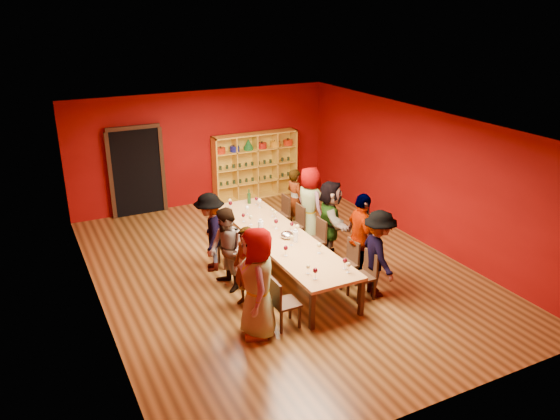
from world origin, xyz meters
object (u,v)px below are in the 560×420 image
Objects in this scene: tasting_table at (280,238)px; chair_person_left_2 at (243,261)px; wine_bottle at (249,198)px; chair_person_right_0 at (366,273)px; person_right_2 at (330,219)px; person_left_3 at (210,232)px; spittoon_bowl at (287,235)px; person_left_2 at (227,250)px; person_right_1 at (361,238)px; chair_person_right_2 at (317,237)px; chair_person_left_0 at (281,301)px; chair_person_right_4 at (282,212)px; person_right_3 at (310,205)px; chair_person_right_1 at (348,260)px; chair_person_left_1 at (259,278)px; shelving_unit at (255,162)px; chair_person_right_3 at (296,223)px; chair_person_left_3 at (225,244)px; person_left_1 at (246,268)px; person_right_4 at (295,200)px; person_left_0 at (258,283)px; person_right_0 at (378,254)px.

chair_person_left_2 is at bearing -164.77° from tasting_table.
wine_bottle is (1.11, 2.22, 0.38)m from chair_person_left_2.
chair_person_right_0 is 1.83m from person_right_2.
spittoon_bowl is at bearing 77.12° from person_left_3.
person_left_2 is 4.69× the size of wine_bottle.
person_right_1 is 1.29m from chair_person_right_2.
chair_person_right_4 is (1.82, 3.59, 0.00)m from chair_person_left_0.
chair_person_right_1 is at bearing 165.58° from person_right_3.
chair_person_right_0 is (1.82, -0.69, 0.00)m from chair_person_left_1.
shelving_unit is at bearing 79.44° from chair_person_right_4.
wine_bottle is (0.11, 2.13, 0.07)m from spittoon_bowl.
spittoon_bowl is at bearing -93.07° from wine_bottle.
wine_bottle is (1.42, 1.32, 0.07)m from person_left_3.
person_right_3 is (0.34, -0.00, 0.37)m from chair_person_right_3.
shelving_unit reaches higher than person_right_1.
chair_person_left_1 is 1.00× the size of chair_person_left_3.
person_right_3 is (2.16, 1.25, 0.37)m from chair_person_left_2.
person_left_1 is 3.41m from chair_person_right_4.
person_right_4 is at bearing 123.88° from person_left_2.
chair_person_left_0 is at bearing 26.04° from person_left_3.
spittoon_bowl is (-1.17, -1.16, -0.05)m from person_right_3.
person_right_4 reaches higher than spittoon_bowl.
chair_person_right_0 is (-0.49, -6.00, -0.49)m from shelving_unit.
chair_person_right_2 is at bearing 94.16° from person_left_3.
chair_person_left_0 is at bearing -173.68° from chair_person_right_0.
person_left_0 is at bearing -174.88° from chair_person_right_0.
chair_person_right_4 is at bearing 31.45° from person_right_2.
person_left_0 is at bearing 136.43° from person_right_4.
person_left_0 is at bearing -104.64° from chair_person_left_2.
person_right_3 is at bearing -0.00° from chair_person_right_3.
shelving_unit is 2.70× the size of chair_person_left_3.
person_left_0 reaches higher than chair_person_right_2.
chair_person_left_1 and chair_person_left_2 have the same top height.
spittoon_bowl is 2.14m from wine_bottle.
chair_person_right_2 is at bearing 90.00° from chair_person_right_0.
person_left_3 is at bearing 100.74° from chair_person_left_1.
chair_person_left_0 is 0.96m from person_left_1.
chair_person_left_1 is at bearing 96.07° from person_right_1.
person_left_1 is at bearing 161.57° from chair_person_right_0.
chair_person_right_0 is at bearing 61.40° from person_left_3.
chair_person_left_3 is 0.51× the size of person_right_3.
person_left_2 is at bearing 18.73° from person_left_3.
chair_person_right_2 is (-0.27, 1.19, -0.40)m from person_right_1.
chair_person_left_0 is 4.20m from person_right_4.
chair_person_right_4 is (-0.32, 1.62, -0.35)m from person_right_2.
person_left_3 is 2.69m from person_right_4.
person_right_1 is at bearing -40.03° from chair_person_left_3.
person_right_0 is at bearing -75.15° from wine_bottle.
chair_person_left_2 is at bearing 141.76° from chair_person_right_0.
person_left_1 is at bearing 176.89° from chair_person_right_1.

